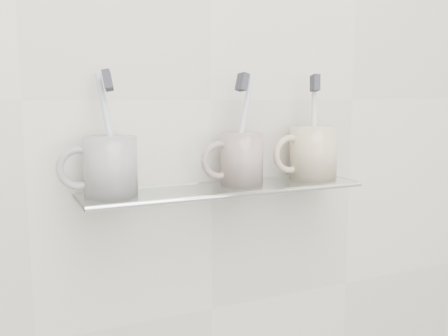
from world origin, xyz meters
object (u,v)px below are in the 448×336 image
mug_center (242,159)px  mug_right (313,153)px  shelf_glass (225,189)px  mug_left (110,166)px

mug_center → mug_right: size_ratio=0.93×
shelf_glass → mug_right: mug_right is taller
mug_right → mug_left: bearing=-165.4°
mug_center → mug_right: mug_right is taller
mug_left → mug_right: size_ratio=0.94×
shelf_glass → mug_center: mug_center is taller
mug_center → mug_right: bearing=5.8°
shelf_glass → mug_left: size_ratio=5.28×
mug_left → mug_center: size_ratio=1.02×
mug_left → mug_center: 0.23m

